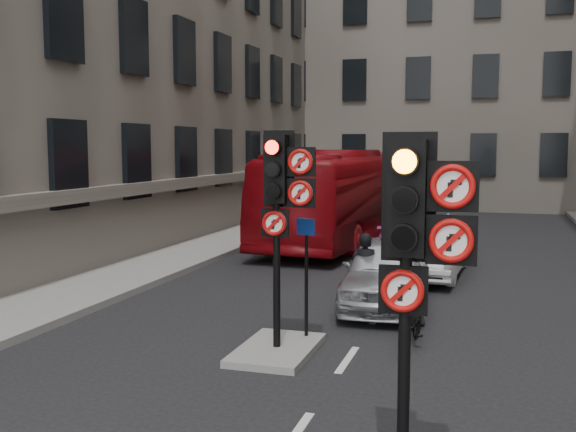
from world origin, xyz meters
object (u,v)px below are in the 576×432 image
Objects in this scene: motorcycle at (411,318)px; car_white at (431,246)px; bus_red at (345,196)px; motorcyclist at (365,272)px; info_sign at (306,260)px; car_silver at (386,272)px; signal_near at (415,237)px; signal_far at (281,192)px; car_pink at (398,255)px.

car_white is at bearing 98.33° from motorcycle.
bus_red is 10.34m from motorcyclist.
motorcycle is 0.81× the size of info_sign.
car_white is at bearing 97.81° from info_sign.
signal_near is at bearing -83.62° from car_silver.
bus_red is at bearing 103.25° from car_silver.
signal_far is at bearing -147.28° from motorcycle.
motorcycle is at bearing 121.40° from motorcyclist.
motorcyclist reaches higher than motorcycle.
bus_red is 13.00m from motorcycle.
signal_far is at bearing -110.24° from car_silver.
car_pink is 2.45× the size of motorcyclist.
car_white is at bearing 32.01° from car_pink.
signal_far is 0.89× the size of car_pink.
signal_far is (-2.60, 4.00, 0.12)m from signal_near.
car_white is 1.01m from car_pink.
car_pink is at bearing -140.04° from car_white.
signal_far is 0.75× the size of car_white.
info_sign is at bearing -110.23° from car_silver.
signal_near is at bearing -77.18° from motorcycle.
car_white reaches higher than car_silver.
signal_far is 1.46m from info_sign.
bus_red is 7.25× the size of motorcyclist.
bus_red is at bearing 97.84° from signal_far.
signal_near is at bearing -82.63° from car_white.
car_white is (1.72, 7.78, -1.92)m from signal_far.
signal_far reaches higher than car_white.
car_pink is 6.27m from motorcycle.
car_silver reaches higher than motorcycle.
motorcycle is at bearing 28.43° from info_sign.
car_white is 2.28× the size of info_sign.
signal_near is 2.12× the size of motorcycle.
info_sign is (2.06, -12.64, -0.19)m from bus_red.
car_white is (-0.88, 11.78, -1.80)m from signal_near.
info_sign is at bearing -98.98° from car_white.
car_white reaches higher than car_pink.
bus_red reaches higher than motorcycle.
car_silver is 9.96m from bus_red.
motorcyclist is 2.79m from info_sign.
car_white is 1.18× the size of car_pink.
signal_near reaches higher than car_silver.
info_sign is at bearing -101.17° from car_pink.
car_silver is 2.60× the size of motorcycle.
motorcyclist is (-1.84, 7.40, -1.76)m from signal_near.
motorcyclist is (-0.37, -0.51, 0.07)m from car_silver.
signal_near reaches higher than bus_red.
car_pink is (-0.20, 3.27, -0.17)m from car_silver.
motorcycle is 2.04m from info_sign.
motorcycle is at bearing -77.47° from car_silver.
car_white is at bearing 77.13° from car_silver.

